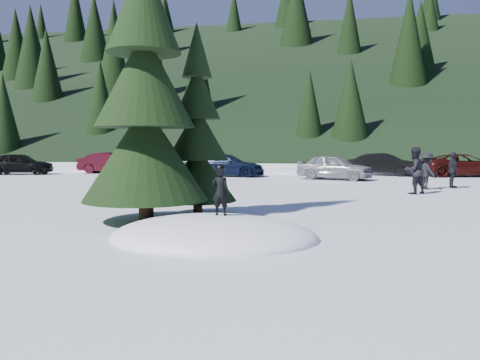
% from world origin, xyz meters
% --- Properties ---
extents(ground, '(200.00, 200.00, 0.00)m').
position_xyz_m(ground, '(0.00, 0.00, 0.00)').
color(ground, white).
rests_on(ground, ground).
extents(snow_mound, '(4.48, 3.52, 0.96)m').
position_xyz_m(snow_mound, '(0.00, 0.00, 0.00)').
color(snow_mound, white).
rests_on(snow_mound, ground).
extents(forest_hillside, '(200.00, 60.00, 25.00)m').
position_xyz_m(forest_hillside, '(0.00, 54.00, 12.50)').
color(forest_hillside, black).
rests_on(forest_hillside, ground).
extents(spruce_tall, '(3.20, 3.20, 8.60)m').
position_xyz_m(spruce_tall, '(-2.20, 1.80, 3.32)').
color(spruce_tall, black).
rests_on(spruce_tall, ground).
extents(spruce_short, '(2.20, 2.20, 5.37)m').
position_xyz_m(spruce_short, '(-1.20, 3.20, 2.10)').
color(spruce_short, black).
rests_on(spruce_short, ground).
extents(child_skier, '(0.39, 0.27, 1.02)m').
position_xyz_m(child_skier, '(0.13, 0.08, 0.99)').
color(child_skier, black).
rests_on(child_skier, snow_mound).
extents(adult_0, '(1.16, 1.10, 1.89)m').
position_xyz_m(adult_0, '(5.96, 10.18, 0.95)').
color(adult_0, black).
rests_on(adult_0, ground).
extents(adult_1, '(0.48, 1.00, 1.65)m').
position_xyz_m(adult_1, '(8.22, 13.18, 0.83)').
color(adult_1, black).
rests_on(adult_1, ground).
extents(adult_2, '(0.98, 1.21, 1.64)m').
position_xyz_m(adult_2, '(6.91, 12.36, 0.82)').
color(adult_2, black).
rests_on(adult_2, ground).
extents(car_0, '(4.56, 2.67, 1.46)m').
position_xyz_m(car_0, '(-17.84, 19.01, 0.73)').
color(car_0, black).
rests_on(car_0, ground).
extents(car_1, '(4.60, 2.17, 1.46)m').
position_xyz_m(car_1, '(-12.38, 21.39, 0.73)').
color(car_1, '#350911').
rests_on(car_1, ground).
extents(car_2, '(5.24, 2.46, 1.45)m').
position_xyz_m(car_2, '(-7.69, 22.10, 0.73)').
color(car_2, '#47494E').
rests_on(car_2, ground).
extents(car_3, '(5.05, 2.53, 1.41)m').
position_xyz_m(car_3, '(-3.66, 19.49, 0.70)').
color(car_3, black).
rests_on(car_3, ground).
extents(car_4, '(4.57, 3.15, 1.44)m').
position_xyz_m(car_4, '(3.02, 17.70, 0.72)').
color(car_4, gray).
rests_on(car_4, ground).
extents(car_5, '(4.62, 3.18, 1.44)m').
position_xyz_m(car_5, '(6.32, 22.06, 0.72)').
color(car_5, black).
rests_on(car_5, ground).
extents(car_6, '(5.37, 2.98, 1.42)m').
position_xyz_m(car_6, '(11.14, 21.74, 0.71)').
color(car_6, black).
rests_on(car_6, ground).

